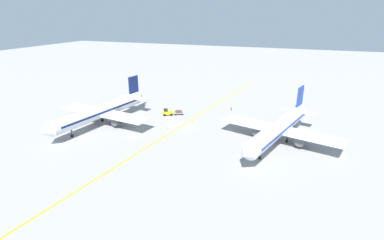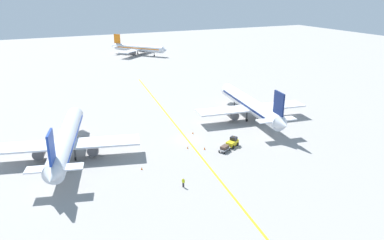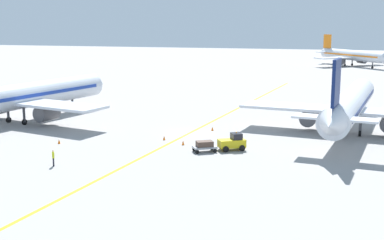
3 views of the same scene
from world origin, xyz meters
name	(u,v)px [view 3 (image 3 of 3)]	position (x,y,z in m)	size (l,w,h in m)	color
ground_plane	(188,134)	(0.00, 0.00, 0.00)	(400.00, 400.00, 0.00)	gray
apron_yellow_centreline	(188,134)	(0.00, 0.00, 0.00)	(0.40, 120.00, 0.01)	yellow
airplane_at_gate	(23,97)	(-25.01, 1.79, 3.71)	(28.39, 35.04, 10.60)	silver
airplane_adjacent_stand	(350,105)	(20.11, 6.01, 3.71)	(28.45, 35.50, 10.60)	silver
airplane_distant_taxiing	(352,55)	(23.12, 109.73, 3.34)	(22.97, 26.31, 9.54)	silver
baggage_tug_white	(233,142)	(7.17, -7.06, 0.90)	(3.35, 2.84, 2.11)	gold
baggage_cart_trailing	(205,145)	(4.31, -8.70, 0.76)	(2.95, 2.51, 1.24)	gray
ground_crew_worker	(53,157)	(-9.12, -18.35, 0.91)	(0.37, 0.51, 1.68)	#23232D
traffic_cone_near_nose	(59,141)	(-13.47, -9.29, 0.28)	(0.32, 0.32, 0.55)	orange
traffic_cone_mid_apron	(183,143)	(1.07, -6.14, 0.28)	(0.32, 0.32, 0.55)	orange
traffic_cone_by_wingtip	(164,138)	(-1.90, -4.20, 0.28)	(0.32, 0.32, 0.55)	orange
traffic_cone_far_edge	(212,129)	(2.60, 2.82, 0.28)	(0.32, 0.32, 0.55)	orange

